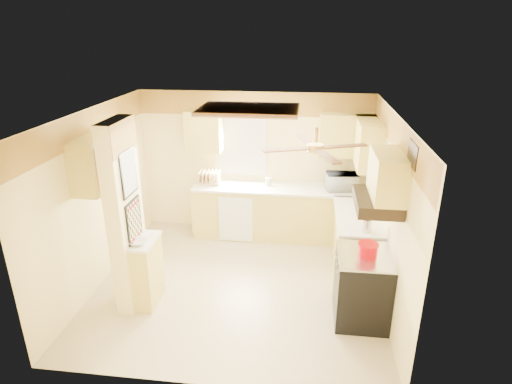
# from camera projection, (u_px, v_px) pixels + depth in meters

# --- Properties ---
(floor) EXTENTS (4.00, 4.00, 0.00)m
(floor) POSITION_uv_depth(u_px,v_px,m) (238.00, 284.00, 6.24)
(floor) COLOR #C8B08A
(floor) RESTS_ON ground
(ceiling) EXTENTS (4.00, 4.00, 0.00)m
(ceiling) POSITION_uv_depth(u_px,v_px,m) (235.00, 113.00, 5.33)
(ceiling) COLOR white
(ceiling) RESTS_ON wall_back
(wall_back) EXTENTS (4.00, 0.00, 4.00)m
(wall_back) POSITION_uv_depth(u_px,v_px,m) (255.00, 164.00, 7.54)
(wall_back) COLOR #FFE99B
(wall_back) RESTS_ON floor
(wall_front) EXTENTS (4.00, 0.00, 4.00)m
(wall_front) POSITION_uv_depth(u_px,v_px,m) (204.00, 284.00, 4.03)
(wall_front) COLOR #FFE99B
(wall_front) RESTS_ON floor
(wall_left) EXTENTS (0.00, 3.80, 3.80)m
(wall_left) POSITION_uv_depth(u_px,v_px,m) (97.00, 199.00, 6.01)
(wall_left) COLOR #FFE99B
(wall_left) RESTS_ON floor
(wall_right) EXTENTS (0.00, 3.80, 3.80)m
(wall_right) POSITION_uv_depth(u_px,v_px,m) (389.00, 213.00, 5.55)
(wall_right) COLOR #FFE99B
(wall_right) RESTS_ON floor
(wallpaper_border) EXTENTS (4.00, 0.02, 0.40)m
(wallpaper_border) POSITION_uv_depth(u_px,v_px,m) (254.00, 104.00, 7.14)
(wallpaper_border) COLOR gold
(wallpaper_border) RESTS_ON wall_back
(partition_column) EXTENTS (0.20, 0.70, 2.50)m
(partition_column) POSITION_uv_depth(u_px,v_px,m) (125.00, 217.00, 5.43)
(partition_column) COLOR #FFE99B
(partition_column) RESTS_ON floor
(partition_ledge) EXTENTS (0.25, 0.55, 0.90)m
(partition_ledge) POSITION_uv_depth(u_px,v_px,m) (148.00, 273.00, 5.70)
(partition_ledge) COLOR #E5D45D
(partition_ledge) RESTS_ON floor
(ledge_top) EXTENTS (0.28, 0.58, 0.04)m
(ledge_top) POSITION_uv_depth(u_px,v_px,m) (144.00, 241.00, 5.53)
(ledge_top) COLOR white
(ledge_top) RESTS_ON partition_ledge
(lower_cabinets_back) EXTENTS (3.00, 0.60, 0.90)m
(lower_cabinets_back) POSITION_uv_depth(u_px,v_px,m) (281.00, 213.00, 7.50)
(lower_cabinets_back) COLOR #E5D45D
(lower_cabinets_back) RESTS_ON floor
(lower_cabinets_right) EXTENTS (0.60, 1.40, 0.90)m
(lower_cabinets_right) POSITION_uv_depth(u_px,v_px,m) (356.00, 244.00, 6.43)
(lower_cabinets_right) COLOR #E5D45D
(lower_cabinets_right) RESTS_ON floor
(countertop_back) EXTENTS (3.04, 0.64, 0.04)m
(countertop_back) POSITION_uv_depth(u_px,v_px,m) (281.00, 188.00, 7.32)
(countertop_back) COLOR white
(countertop_back) RESTS_ON lower_cabinets_back
(countertop_right) EXTENTS (0.64, 1.44, 0.04)m
(countertop_right) POSITION_uv_depth(u_px,v_px,m) (358.00, 216.00, 6.26)
(countertop_right) COLOR white
(countertop_right) RESTS_ON lower_cabinets_right
(dishwasher_panel) EXTENTS (0.58, 0.02, 0.80)m
(dishwasher_panel) POSITION_uv_depth(u_px,v_px,m) (236.00, 219.00, 7.30)
(dishwasher_panel) COLOR white
(dishwasher_panel) RESTS_ON lower_cabinets_back
(window) EXTENTS (0.92, 0.02, 1.02)m
(window) POSITION_uv_depth(u_px,v_px,m) (240.00, 147.00, 7.45)
(window) COLOR white
(window) RESTS_ON wall_back
(upper_cab_back_left) EXTENTS (0.60, 0.35, 0.70)m
(upper_cab_back_left) POSITION_uv_depth(u_px,v_px,m) (204.00, 131.00, 7.26)
(upper_cab_back_left) COLOR #E5D45D
(upper_cab_back_left) RESTS_ON wall_back
(upper_cab_back_right) EXTENTS (0.90, 0.35, 0.70)m
(upper_cab_back_right) POSITION_uv_depth(u_px,v_px,m) (347.00, 135.00, 6.98)
(upper_cab_back_right) COLOR #E5D45D
(upper_cab_back_right) RESTS_ON wall_back
(upper_cab_right) EXTENTS (0.35, 1.00, 0.70)m
(upper_cab_right) POSITION_uv_depth(u_px,v_px,m) (368.00, 143.00, 6.51)
(upper_cab_right) COLOR #E5D45D
(upper_cab_right) RESTS_ON wall_right
(upper_cab_left_wall) EXTENTS (0.35, 0.75, 0.70)m
(upper_cab_left_wall) POSITION_uv_depth(u_px,v_px,m) (95.00, 164.00, 5.54)
(upper_cab_left_wall) COLOR #E5D45D
(upper_cab_left_wall) RESTS_ON wall_left
(upper_cab_over_stove) EXTENTS (0.35, 0.76, 0.52)m
(upper_cab_over_stove) POSITION_uv_depth(u_px,v_px,m) (388.00, 175.00, 4.81)
(upper_cab_over_stove) COLOR #E5D45D
(upper_cab_over_stove) RESTS_ON wall_right
(stove) EXTENTS (0.68, 0.77, 0.92)m
(stove) POSITION_uv_depth(u_px,v_px,m) (362.00, 287.00, 5.37)
(stove) COLOR black
(stove) RESTS_ON floor
(range_hood) EXTENTS (0.50, 0.76, 0.14)m
(range_hood) POSITION_uv_depth(u_px,v_px,m) (377.00, 202.00, 4.94)
(range_hood) COLOR black
(range_hood) RESTS_ON upper_cab_over_stove
(poster_menu) EXTENTS (0.02, 0.42, 0.57)m
(poster_menu) POSITION_uv_depth(u_px,v_px,m) (129.00, 173.00, 5.20)
(poster_menu) COLOR black
(poster_menu) RESTS_ON partition_column
(poster_nashville) EXTENTS (0.02, 0.42, 0.57)m
(poster_nashville) POSITION_uv_depth(u_px,v_px,m) (134.00, 221.00, 5.44)
(poster_nashville) COLOR black
(poster_nashville) RESTS_ON partition_column
(ceiling_light_panel) EXTENTS (1.35, 0.95, 0.06)m
(ceiling_light_panel) POSITION_uv_depth(u_px,v_px,m) (249.00, 110.00, 5.80)
(ceiling_light_panel) COLOR brown
(ceiling_light_panel) RESTS_ON ceiling
(ceiling_fan) EXTENTS (1.15, 1.15, 0.26)m
(ceiling_fan) POSITION_uv_depth(u_px,v_px,m) (316.00, 147.00, 4.65)
(ceiling_fan) COLOR gold
(ceiling_fan) RESTS_ON ceiling
(vent_grate) EXTENTS (0.02, 0.40, 0.25)m
(vent_grate) POSITION_uv_depth(u_px,v_px,m) (413.00, 154.00, 4.34)
(vent_grate) COLOR black
(vent_grate) RESTS_ON wall_right
(microwave) EXTENTS (0.54, 0.39, 0.29)m
(microwave) POSITION_uv_depth(u_px,v_px,m) (342.00, 182.00, 7.15)
(microwave) COLOR white
(microwave) RESTS_ON countertop_back
(bowl) EXTENTS (0.24, 0.24, 0.06)m
(bowl) POSITION_uv_depth(u_px,v_px,m) (138.00, 242.00, 5.40)
(bowl) COLOR white
(bowl) RESTS_ON ledge_top
(dutch_oven) EXTENTS (0.25, 0.25, 0.17)m
(dutch_oven) POSITION_uv_depth(u_px,v_px,m) (368.00, 250.00, 5.16)
(dutch_oven) COLOR #AD0008
(dutch_oven) RESTS_ON stove
(kettle) EXTENTS (0.13, 0.13, 0.21)m
(kettle) POSITION_uv_depth(u_px,v_px,m) (367.00, 225.00, 5.71)
(kettle) COLOR silver
(kettle) RESTS_ON countertop_right
(dish_rack) EXTENTS (0.39, 0.29, 0.22)m
(dish_rack) POSITION_uv_depth(u_px,v_px,m) (209.00, 179.00, 7.46)
(dish_rack) COLOR #DDB77F
(dish_rack) RESTS_ON countertop_back
(utensil_crock) EXTENTS (0.10, 0.10, 0.20)m
(utensil_crock) POSITION_uv_depth(u_px,v_px,m) (268.00, 181.00, 7.39)
(utensil_crock) COLOR white
(utensil_crock) RESTS_ON countertop_back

